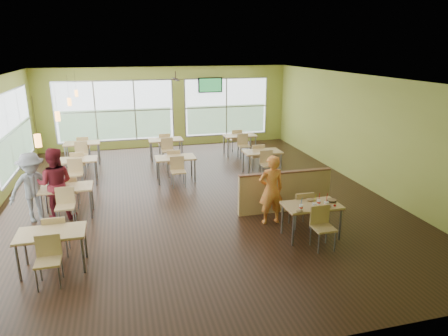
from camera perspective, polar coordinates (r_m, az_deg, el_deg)
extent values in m
plane|color=black|center=(11.07, -4.22, -4.07)|extent=(12.00, 12.00, 0.00)
plane|color=white|center=(10.36, -4.62, 12.67)|extent=(12.00, 12.00, 0.00)
cube|color=#9FA944|center=(16.44, -8.23, 8.58)|extent=(10.00, 0.04, 3.20)
cube|color=#9FA944|center=(5.13, 7.98, -10.86)|extent=(10.00, 0.04, 3.20)
cube|color=#9FA944|center=(12.47, 18.92, 5.13)|extent=(0.04, 12.00, 3.20)
cube|color=white|center=(13.77, -27.76, 4.82)|extent=(0.02, 4.50, 2.35)
cube|color=white|center=(16.33, -15.25, 7.84)|extent=(4.50, 0.02, 2.35)
cube|color=white|center=(16.89, 0.34, 8.72)|extent=(3.50, 0.02, 2.35)
cube|color=#B7BABC|center=(16.67, -7.18, 4.36)|extent=(8.00, 0.04, 0.05)
cube|color=#DEB077|center=(8.75, 12.46, -5.22)|extent=(1.20, 0.70, 0.04)
cube|color=brown|center=(8.76, 12.45, -5.37)|extent=(1.22, 0.71, 0.01)
cylinder|color=slate|center=(8.44, 9.87, -8.70)|extent=(0.05, 0.05, 0.71)
cylinder|color=slate|center=(8.91, 16.27, -7.71)|extent=(0.05, 0.05, 0.71)
cylinder|color=slate|center=(8.92, 8.34, -7.16)|extent=(0.05, 0.05, 0.71)
cylinder|color=slate|center=(9.37, 14.48, -6.32)|extent=(0.05, 0.05, 0.71)
cube|color=#DEB077|center=(9.31, 10.83, -5.59)|extent=(0.42, 0.42, 0.04)
cube|color=#DEB077|center=(9.38, 10.41, -3.92)|extent=(0.42, 0.04, 0.40)
cube|color=#DEB077|center=(8.42, 14.02, -8.33)|extent=(0.42, 0.42, 0.04)
cube|color=#DEB077|center=(8.18, 14.76, -7.47)|extent=(0.42, 0.04, 0.40)
cube|color=#DEB077|center=(10.05, 8.68, -3.43)|extent=(2.40, 0.12, 1.00)
cube|color=brown|center=(9.88, 8.81, -0.61)|extent=(2.40, 0.14, 0.04)
cube|color=#DEB077|center=(8.00, -23.50, -8.50)|extent=(1.20, 0.70, 0.04)
cube|color=brown|center=(8.01, -23.48, -8.66)|extent=(1.22, 0.71, 0.01)
cylinder|color=slate|center=(8.02, -27.35, -11.97)|extent=(0.05, 0.05, 0.71)
cylinder|color=slate|center=(7.83, -19.49, -11.66)|extent=(0.05, 0.05, 0.71)
cylinder|color=slate|center=(8.52, -26.56, -10.12)|extent=(0.05, 0.05, 0.71)
cylinder|color=slate|center=(8.34, -19.21, -9.78)|extent=(0.05, 0.05, 0.71)
cube|color=#DEB077|center=(8.60, -22.77, -8.64)|extent=(0.42, 0.42, 0.04)
cube|color=#DEB077|center=(8.69, -22.78, -6.79)|extent=(0.42, 0.04, 0.40)
cube|color=#DEB077|center=(7.63, -23.83, -12.14)|extent=(0.42, 0.42, 0.04)
cube|color=#DEB077|center=(7.37, -24.25, -11.35)|extent=(0.42, 0.04, 0.40)
cube|color=#DEB077|center=(10.30, -21.58, -2.61)|extent=(1.20, 0.70, 0.04)
cube|color=brown|center=(10.30, -21.57, -2.74)|extent=(1.22, 0.71, 0.01)
cylinder|color=slate|center=(10.24, -24.53, -5.32)|extent=(0.05, 0.05, 0.71)
cylinder|color=slate|center=(10.09, -18.48, -4.94)|extent=(0.05, 0.05, 0.71)
cylinder|color=slate|center=(10.77, -24.05, -4.18)|extent=(0.05, 0.05, 0.71)
cylinder|color=slate|center=(10.63, -18.31, -3.80)|extent=(0.05, 0.05, 0.71)
cube|color=#DEB077|center=(10.90, -21.12, -3.05)|extent=(0.42, 0.42, 0.04)
cube|color=#DEB077|center=(11.01, -21.14, -1.64)|extent=(0.42, 0.04, 0.40)
cube|color=#DEB077|center=(9.88, -21.75, -5.19)|extent=(0.42, 0.42, 0.04)
cube|color=#DEB077|center=(9.63, -22.01, -4.39)|extent=(0.42, 0.04, 0.40)
cube|color=#DEB077|center=(12.67, -20.39, 1.10)|extent=(1.20, 0.70, 0.04)
cube|color=brown|center=(12.68, -20.38, 0.99)|extent=(1.22, 0.71, 0.01)
cylinder|color=slate|center=(12.57, -22.77, -1.08)|extent=(0.05, 0.05, 0.71)
cylinder|color=slate|center=(12.45, -17.86, -0.72)|extent=(0.05, 0.05, 0.71)
cylinder|color=slate|center=(13.12, -22.45, -0.32)|extent=(0.05, 0.05, 0.71)
cylinder|color=slate|center=(13.00, -17.75, 0.04)|extent=(0.05, 0.05, 0.71)
cube|color=#DEB077|center=(13.27, -20.06, 0.57)|extent=(0.42, 0.42, 0.04)
cube|color=#DEB077|center=(13.40, -20.09, 1.70)|extent=(0.42, 0.04, 0.40)
cube|color=#DEB077|center=(12.22, -20.48, -0.85)|extent=(0.42, 0.42, 0.04)
cube|color=#DEB077|center=(11.98, -20.66, -0.12)|extent=(0.42, 0.04, 0.40)
cube|color=#DEB077|center=(14.80, -19.66, 3.37)|extent=(1.20, 0.70, 0.04)
cube|color=brown|center=(14.80, -19.65, 3.28)|extent=(1.22, 0.71, 0.01)
cylinder|color=slate|center=(14.67, -21.69, 1.52)|extent=(0.05, 0.05, 0.71)
cylinder|color=slate|center=(14.56, -17.48, 1.85)|extent=(0.05, 0.05, 0.71)
cylinder|color=slate|center=(15.22, -21.45, 2.09)|extent=(0.05, 0.05, 0.71)
cylinder|color=slate|center=(15.12, -17.40, 2.41)|extent=(0.05, 0.05, 0.71)
cube|color=#DEB077|center=(15.39, -19.40, 2.83)|extent=(0.42, 0.42, 0.04)
cube|color=#DEB077|center=(15.53, -19.43, 3.78)|extent=(0.42, 0.04, 0.40)
cube|color=#DEB077|center=(14.33, -19.71, 1.78)|extent=(0.42, 0.42, 0.04)
cube|color=#DEB077|center=(14.09, -19.85, 2.45)|extent=(0.42, 0.04, 0.40)
cube|color=#DEB077|center=(12.21, -6.97, 1.49)|extent=(1.20, 0.70, 0.04)
cube|color=brown|center=(12.21, -6.97, 1.37)|extent=(1.22, 0.71, 0.01)
cylinder|color=slate|center=(11.98, -9.28, -0.79)|extent=(0.05, 0.05, 0.71)
cylinder|color=slate|center=(12.12, -4.19, -0.40)|extent=(0.05, 0.05, 0.71)
cylinder|color=slate|center=(12.53, -9.54, 0.00)|extent=(0.05, 0.05, 0.71)
cylinder|color=slate|center=(12.66, -4.68, 0.37)|extent=(0.05, 0.05, 0.71)
cube|color=#DEB077|center=(12.81, -7.27, 0.92)|extent=(0.42, 0.42, 0.04)
cube|color=#DEB077|center=(12.93, -7.42, 2.08)|extent=(0.42, 0.04, 0.40)
cube|color=#DEB077|center=(11.76, -6.56, -0.53)|extent=(0.42, 0.42, 0.04)
cube|color=#DEB077|center=(11.52, -6.46, 0.24)|extent=(0.42, 0.04, 0.40)
cube|color=#DEB077|center=(14.61, -8.33, 4.04)|extent=(1.20, 0.70, 0.04)
cube|color=brown|center=(14.62, -8.33, 3.94)|extent=(1.22, 0.71, 0.01)
cylinder|color=slate|center=(14.38, -10.27, 2.18)|extent=(0.05, 0.05, 0.71)
cylinder|color=slate|center=(14.49, -6.01, 2.48)|extent=(0.05, 0.05, 0.71)
cylinder|color=slate|center=(14.94, -10.46, 2.74)|extent=(0.05, 0.05, 0.71)
cylinder|color=slate|center=(15.05, -6.35, 3.02)|extent=(0.05, 0.05, 0.71)
cube|color=#DEB077|center=(15.21, -8.53, 3.46)|extent=(0.42, 0.42, 0.04)
cube|color=#DEB077|center=(15.35, -8.64, 4.42)|extent=(0.42, 0.04, 0.40)
cube|color=#DEB077|center=(14.15, -8.02, 2.45)|extent=(0.42, 0.42, 0.04)
cube|color=#DEB077|center=(13.91, -7.97, 3.13)|extent=(0.42, 0.04, 0.40)
cube|color=#DEB077|center=(12.86, 5.48, 2.34)|extent=(1.20, 0.70, 0.04)
cube|color=brown|center=(12.86, 5.48, 2.23)|extent=(1.22, 0.71, 0.01)
cylinder|color=slate|center=(12.52, 3.56, 0.20)|extent=(0.05, 0.05, 0.71)
cylinder|color=slate|center=(12.89, 8.13, 0.55)|extent=(0.05, 0.05, 0.71)
cylinder|color=slate|center=(13.05, 2.78, 0.92)|extent=(0.05, 0.05, 0.71)
cylinder|color=slate|center=(13.40, 7.19, 1.23)|extent=(0.05, 0.05, 0.71)
cube|color=#DEB077|center=(13.43, 4.65, 1.76)|extent=(0.42, 0.42, 0.04)
cube|color=#DEB077|center=(13.55, 4.41, 2.87)|extent=(0.42, 0.04, 0.40)
cube|color=#DEB077|center=(12.44, 6.31, 0.46)|extent=(0.42, 0.42, 0.04)
cube|color=#DEB077|center=(12.21, 6.66, 1.20)|extent=(0.42, 0.04, 0.40)
cube|color=#DEB077|center=(15.16, 2.27, 4.68)|extent=(1.20, 0.70, 0.04)
cube|color=brown|center=(15.17, 2.26, 4.59)|extent=(1.22, 0.71, 0.01)
cylinder|color=slate|center=(14.83, 0.57, 2.92)|extent=(0.05, 0.05, 0.71)
cylinder|color=slate|center=(15.14, 4.53, 3.16)|extent=(0.05, 0.05, 0.71)
cylinder|color=slate|center=(15.38, 0.01, 3.43)|extent=(0.05, 0.05, 0.71)
cylinder|color=slate|center=(15.68, 3.84, 3.66)|extent=(0.05, 0.05, 0.71)
cube|color=#DEB077|center=(15.74, 1.67, 4.10)|extent=(0.42, 0.42, 0.04)
cube|color=#DEB077|center=(15.87, 1.49, 5.03)|extent=(0.42, 0.04, 0.40)
cube|color=#DEB077|center=(14.71, 2.87, 3.17)|extent=(0.42, 0.42, 0.04)
cube|color=#DEB077|center=(14.49, 3.11, 3.83)|extent=(0.42, 0.04, 0.40)
cylinder|color=#2D2119|center=(7.39, -25.44, 6.57)|extent=(0.01, 0.01, 0.70)
cylinder|color=orange|center=(7.46, -25.05, 3.55)|extent=(0.11, 0.11, 0.22)
cylinder|color=#2D2119|center=(9.83, -22.94, 9.11)|extent=(0.01, 0.01, 0.70)
cylinder|color=orange|center=(9.89, -22.67, 6.83)|extent=(0.11, 0.11, 0.22)
cylinder|color=#2D2119|center=(12.30, -21.42, 10.64)|extent=(0.01, 0.01, 0.70)
cylinder|color=orange|center=(12.34, -21.22, 8.80)|extent=(0.11, 0.11, 0.22)
cylinder|color=#2D2119|center=(14.48, -20.50, 11.54)|extent=(0.01, 0.01, 0.70)
cylinder|color=orange|center=(14.51, -20.34, 9.98)|extent=(0.11, 0.11, 0.22)
cylinder|color=#2D2119|center=(13.32, -6.95, 13.07)|extent=(0.03, 0.03, 0.24)
cylinder|color=#2D2119|center=(13.33, -6.93, 12.47)|extent=(0.16, 0.16, 0.06)
cube|color=#2D2119|center=(13.38, -5.41, 12.53)|extent=(0.55, 0.10, 0.01)
cube|color=#2D2119|center=(13.68, -7.13, 12.58)|extent=(0.10, 0.55, 0.01)
cube|color=#2D2119|center=(13.29, -8.46, 12.40)|extent=(0.55, 0.10, 0.01)
cube|color=#2D2119|center=(12.99, -6.71, 12.36)|extent=(0.10, 0.55, 0.01)
cube|color=black|center=(16.54, -1.98, 11.76)|extent=(1.00, 0.06, 0.60)
cube|color=#298344|center=(16.50, -1.95, 11.75)|extent=(0.90, 0.01, 0.52)
imported|color=#E74619|center=(9.23, 6.74, -3.10)|extent=(0.61, 0.41, 1.64)
imported|color=maroon|center=(10.23, -22.98, -2.07)|extent=(0.90, 0.73, 1.74)
imported|color=slate|center=(10.30, -25.64, -2.51)|extent=(1.24, 1.01, 1.66)
cone|color=white|center=(8.39, 10.95, -5.56)|extent=(0.08, 0.08, 0.11)
cylinder|color=red|center=(8.39, 10.96, -5.55)|extent=(0.07, 0.07, 0.03)
cylinder|color=white|center=(8.37, 10.98, -5.19)|extent=(0.08, 0.08, 0.01)
cylinder|color=blue|center=(8.34, 11.01, -4.62)|extent=(0.02, 0.05, 0.19)
cone|color=white|center=(8.48, 12.78, -5.35)|extent=(0.10, 0.10, 0.13)
cylinder|color=red|center=(8.48, 12.78, -5.33)|extent=(0.09, 0.09, 0.04)
cylinder|color=white|center=(8.46, 12.81, -4.91)|extent=(0.10, 0.10, 0.01)
cylinder|color=yellow|center=(8.42, 12.86, -4.21)|extent=(0.03, 0.06, 0.23)
cone|color=white|center=(8.73, 13.40, -4.81)|extent=(0.08, 0.08, 0.11)
cylinder|color=red|center=(8.73, 13.40, -4.80)|extent=(0.07, 0.07, 0.03)
cylinder|color=white|center=(8.71, 13.43, -4.46)|extent=(0.08, 0.08, 0.01)
cylinder|color=red|center=(8.68, 13.47, -3.90)|extent=(0.03, 0.05, 0.19)
cone|color=white|center=(8.62, 14.39, -5.12)|extent=(0.09, 0.09, 0.12)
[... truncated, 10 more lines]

